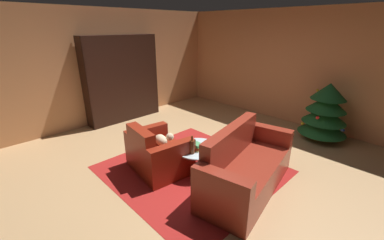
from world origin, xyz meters
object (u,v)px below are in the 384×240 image
object	(u,v)px
bottle_on_table	(192,146)
decorated_tree	(325,112)
coffee_table	(198,150)
bookshelf_unit	(126,80)
couch_red	(245,169)
armchair_red	(157,154)
book_stack_on_table	(196,146)

from	to	relation	value
bottle_on_table	decorated_tree	bearing A→B (deg)	72.78
coffee_table	bottle_on_table	world-z (taller)	bottle_on_table
coffee_table	bookshelf_unit	bearing A→B (deg)	170.51
bookshelf_unit	coffee_table	xyz separation A→B (m)	(2.99, -0.50, -0.63)
couch_red	coffee_table	xyz separation A→B (m)	(-0.81, -0.15, 0.06)
bottle_on_table	bookshelf_unit	bearing A→B (deg)	167.11
couch_red	coffee_table	distance (m)	0.83
decorated_tree	coffee_table	bearing A→B (deg)	-109.57
armchair_red	couch_red	xyz separation A→B (m)	(1.29, 0.62, 0.03)
bookshelf_unit	couch_red	bearing A→B (deg)	-5.26
coffee_table	decorated_tree	bearing A→B (deg)	70.43
bookshelf_unit	decorated_tree	world-z (taller)	bookshelf_unit
couch_red	decorated_tree	xyz separation A→B (m)	(0.16, 2.58, 0.29)
armchair_red	coffee_table	size ratio (longest dim) A/B	1.41
armchair_red	decorated_tree	xyz separation A→B (m)	(1.44, 3.20, 0.31)
book_stack_on_table	decorated_tree	world-z (taller)	decorated_tree
armchair_red	coffee_table	bearing A→B (deg)	45.03
coffee_table	bottle_on_table	bearing A→B (deg)	-72.36
armchair_red	bottle_on_table	world-z (taller)	armchair_red
bookshelf_unit	armchair_red	size ratio (longest dim) A/B	1.93
bookshelf_unit	couch_red	distance (m)	3.88
couch_red	bottle_on_table	xyz separation A→B (m)	(-0.75, -0.35, 0.21)
armchair_red	bottle_on_table	bearing A→B (deg)	27.14
couch_red	armchair_red	bearing A→B (deg)	-154.12
book_stack_on_table	bottle_on_table	size ratio (longest dim) A/B	0.74
bookshelf_unit	armchair_red	xyz separation A→B (m)	(2.52, -0.97, -0.71)
coffee_table	book_stack_on_table	bearing A→B (deg)	-75.34
coffee_table	couch_red	bearing A→B (deg)	10.45
book_stack_on_table	couch_red	bearing A→B (deg)	14.21
coffee_table	decorated_tree	size ratio (longest dim) A/B	0.63
coffee_table	bottle_on_table	xyz separation A→B (m)	(0.06, -0.20, 0.15)
armchair_red	book_stack_on_table	world-z (taller)	armchair_red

